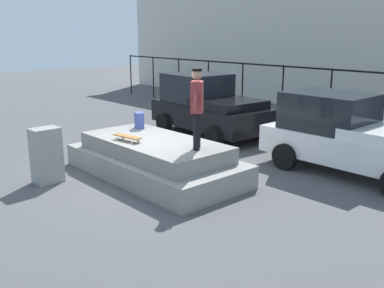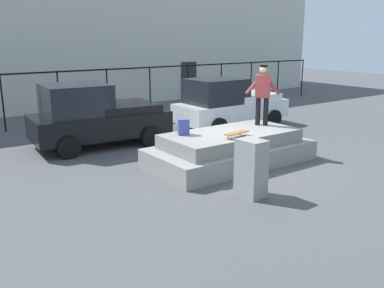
{
  "view_description": "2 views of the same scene",
  "coord_description": "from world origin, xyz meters",
  "px_view_note": "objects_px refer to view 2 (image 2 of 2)",
  "views": [
    {
      "loc": [
        7.83,
        -5.7,
        3.27
      ],
      "look_at": [
        0.29,
        1.15,
        0.65
      ],
      "focal_mm": 40.76,
      "sensor_mm": 36.0,
      "label": 1
    },
    {
      "loc": [
        -7.16,
        -7.92,
        3.3
      ],
      "look_at": [
        -0.46,
        1.34,
        0.37
      ],
      "focal_mm": 39.13,
      "sensor_mm": 36.0,
      "label": 2
    }
  ],
  "objects_px": {
    "utility_box": "(251,168)",
    "car_white_pickup_mid": "(229,103)",
    "skateboarder": "(263,91)",
    "skateboard": "(237,133)",
    "car_black_pickup_near": "(95,116)",
    "backpack": "(183,127)"
  },
  "relations": [
    {
      "from": "utility_box",
      "to": "car_white_pickup_mid",
      "type": "bearing_deg",
      "value": 50.88
    },
    {
      "from": "skateboarder",
      "to": "utility_box",
      "type": "bearing_deg",
      "value": -138.46
    },
    {
      "from": "skateboarder",
      "to": "car_white_pickup_mid",
      "type": "xyz_separation_m",
      "value": [
        1.68,
        3.38,
        -0.93
      ]
    },
    {
      "from": "skateboard",
      "to": "skateboarder",
      "type": "bearing_deg",
      "value": 24.05
    },
    {
      "from": "car_black_pickup_near",
      "to": "car_white_pickup_mid",
      "type": "height_order",
      "value": "car_black_pickup_near"
    },
    {
      "from": "car_white_pickup_mid",
      "to": "skateboarder",
      "type": "bearing_deg",
      "value": -116.42
    },
    {
      "from": "backpack",
      "to": "car_white_pickup_mid",
      "type": "xyz_separation_m",
      "value": [
        4.17,
        3.08,
        -0.16
      ]
    },
    {
      "from": "backpack",
      "to": "skateboard",
      "type": "bearing_deg",
      "value": 156.53
    },
    {
      "from": "backpack",
      "to": "car_black_pickup_near",
      "type": "xyz_separation_m",
      "value": [
        -0.95,
        3.39,
        -0.12
      ]
    },
    {
      "from": "skateboarder",
      "to": "skateboard",
      "type": "height_order",
      "value": "skateboarder"
    },
    {
      "from": "car_black_pickup_near",
      "to": "skateboard",
      "type": "bearing_deg",
      "value": -66.74
    },
    {
      "from": "utility_box",
      "to": "backpack",
      "type": "bearing_deg",
      "value": 87.39
    },
    {
      "from": "skateboard",
      "to": "utility_box",
      "type": "height_order",
      "value": "utility_box"
    },
    {
      "from": "skateboard",
      "to": "backpack",
      "type": "height_order",
      "value": "backpack"
    },
    {
      "from": "skateboarder",
      "to": "skateboard",
      "type": "distance_m",
      "value": 1.92
    },
    {
      "from": "skateboard",
      "to": "car_black_pickup_near",
      "type": "relative_size",
      "value": 0.19
    },
    {
      "from": "skateboarder",
      "to": "backpack",
      "type": "height_order",
      "value": "skateboarder"
    },
    {
      "from": "skateboard",
      "to": "utility_box",
      "type": "xyz_separation_m",
      "value": [
        -0.94,
        -1.53,
        -0.35
      ]
    },
    {
      "from": "backpack",
      "to": "utility_box",
      "type": "height_order",
      "value": "backpack"
    },
    {
      "from": "car_black_pickup_near",
      "to": "car_white_pickup_mid",
      "type": "xyz_separation_m",
      "value": [
        5.13,
        -0.32,
        -0.04
      ]
    },
    {
      "from": "skateboarder",
      "to": "utility_box",
      "type": "relative_size",
      "value": 1.36
    },
    {
      "from": "skateboard",
      "to": "car_white_pickup_mid",
      "type": "relative_size",
      "value": 0.18
    }
  ]
}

